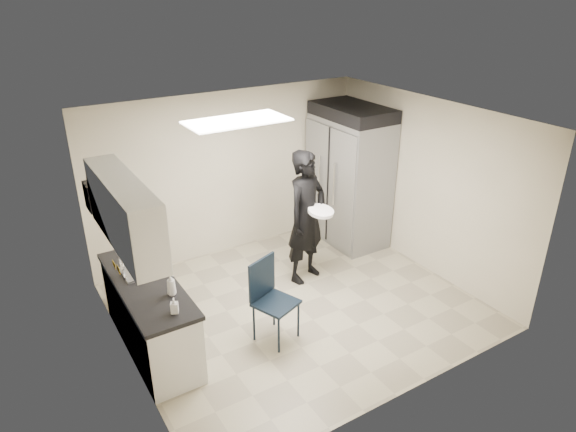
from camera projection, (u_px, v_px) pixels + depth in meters
floor at (297, 305)px, 7.05m from camera, size 4.50×4.50×0.00m
ceiling at (299, 119)px, 5.97m from camera, size 4.50×4.50×0.00m
back_wall at (229, 174)px, 8.05m from camera, size 4.50×0.00×4.50m
left_wall at (119, 267)px, 5.43m from camera, size 0.00×4.00×4.00m
right_wall at (426, 186)px, 7.58m from camera, size 0.00×4.00×4.00m
ceiling_panel at (237, 121)px, 6.00m from camera, size 1.20×0.60×0.02m
lower_counter at (150, 317)px, 6.09m from camera, size 0.60×1.90×0.86m
countertop at (146, 284)px, 5.90m from camera, size 0.64×1.95×0.05m
sink at (141, 275)px, 6.11m from camera, size 0.42×0.40×0.14m
faucet at (123, 269)px, 5.96m from camera, size 0.02×0.02×0.24m
upper_cabinets at (124, 212)px, 5.45m from camera, size 0.35×1.80×0.75m
towel_dispenser at (95, 196)px, 6.39m from camera, size 0.22×0.30×0.35m
notice_sticker_left at (118, 270)px, 5.55m from camera, size 0.00×0.12×0.07m
notice_sticker_right at (114, 265)px, 5.72m from camera, size 0.00×0.12×0.07m
commercial_fridge at (349, 181)px, 8.47m from camera, size 0.80×1.35×2.10m
fridge_compressor at (353, 112)px, 7.99m from camera, size 0.80×1.35×0.20m
folding_chair at (276, 303)px, 6.20m from camera, size 0.59×0.59×1.03m
man_tuxedo at (307, 217)px, 7.33m from camera, size 0.84×0.69×1.98m
bucket_lid at (321, 211)px, 7.11m from camera, size 0.46×0.46×0.05m
soap_bottle_a at (171, 285)px, 5.61m from camera, size 0.13×0.13×0.26m
soap_bottle_b at (174, 305)px, 5.32m from camera, size 0.10×0.10×0.17m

